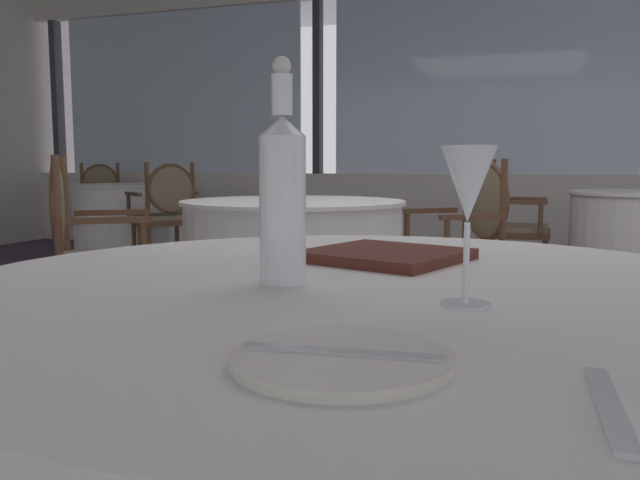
% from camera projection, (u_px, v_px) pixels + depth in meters
% --- Properties ---
extents(ground_plane, '(14.25, 14.25, 0.00)m').
position_uv_depth(ground_plane, '(401.00, 373.00, 2.93)').
color(ground_plane, '#47384C').
extents(window_wall_far, '(10.96, 0.14, 2.98)m').
position_uv_depth(window_wall_far, '(478.00, 141.00, 6.61)').
color(window_wall_far, silver).
rests_on(window_wall_far, ground_plane).
extents(side_plate, '(0.20, 0.20, 0.01)m').
position_uv_depth(side_plate, '(341.00, 359.00, 0.58)').
color(side_plate, silver).
rests_on(side_plate, foreground_table).
extents(butter_knife, '(0.19, 0.03, 0.00)m').
position_uv_depth(butter_knife, '(341.00, 353.00, 0.58)').
color(butter_knife, silver).
rests_on(butter_knife, foreground_table).
extents(dinner_fork, '(0.02, 0.18, 0.00)m').
position_uv_depth(dinner_fork, '(609.00, 406.00, 0.48)').
color(dinner_fork, silver).
rests_on(dinner_fork, foreground_table).
extents(water_bottle, '(0.07, 0.07, 0.34)m').
position_uv_depth(water_bottle, '(283.00, 194.00, 0.97)').
color(water_bottle, white).
rests_on(water_bottle, foreground_table).
extents(wine_glass, '(0.07, 0.07, 0.20)m').
position_uv_depth(wine_glass, '(468.00, 189.00, 0.81)').
color(wine_glass, white).
rests_on(wine_glass, foreground_table).
extents(menu_book, '(0.33, 0.33, 0.02)m').
position_uv_depth(menu_book, '(385.00, 255.00, 1.22)').
color(menu_book, '#512319').
rests_on(menu_book, foreground_table).
extents(background_table_0, '(1.13, 1.13, 0.76)m').
position_uv_depth(background_table_0, '(132.00, 222.00, 6.42)').
color(background_table_0, white).
rests_on(background_table_0, ground_plane).
extents(dining_chair_0_0, '(0.65, 0.66, 0.97)m').
position_uv_depth(dining_chair_0_0, '(104.00, 199.00, 7.23)').
color(dining_chair_0_0, brown).
rests_on(dining_chair_0_0, ground_plane).
extents(dining_chair_0_1, '(0.65, 0.66, 0.96)m').
position_uv_depth(dining_chair_0_1, '(166.00, 208.00, 5.58)').
color(dining_chair_0_1, brown).
rests_on(dining_chair_0_1, ground_plane).
extents(background_table_1, '(1.17, 1.17, 0.76)m').
position_uv_depth(background_table_1, '(293.00, 272.00, 3.40)').
color(background_table_1, white).
rests_on(background_table_1, ground_plane).
extents(dining_chair_1_0, '(0.64, 0.66, 0.98)m').
position_uv_depth(dining_chair_1_0, '(88.00, 241.00, 3.08)').
color(dining_chair_1_0, brown).
rests_on(dining_chair_1_0, ground_plane).
extents(dining_chair_1_1, '(0.64, 0.66, 0.97)m').
position_uv_depth(dining_chair_1_1, '(466.00, 232.00, 3.67)').
color(dining_chair_1_1, brown).
rests_on(dining_chair_1_1, ground_plane).
extents(dining_chair_2_0, '(0.48, 0.54, 0.99)m').
position_uv_depth(dining_chair_2_0, '(505.00, 214.00, 4.86)').
color(dining_chair_2_0, brown).
rests_on(dining_chair_2_0, ground_plane).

